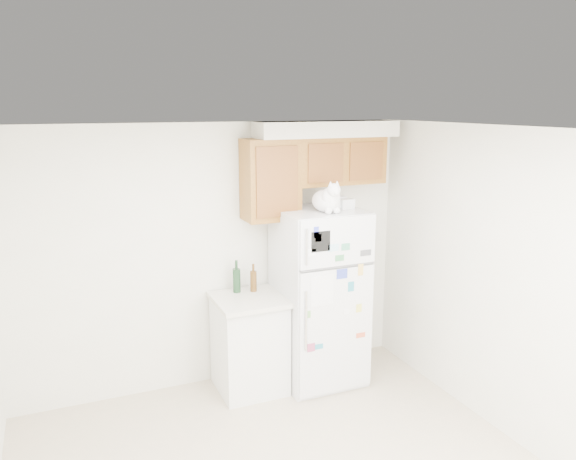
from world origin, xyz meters
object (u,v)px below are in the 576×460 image
storage_box_front (345,204)px  bottle_amber (253,278)px  storage_box_back (335,201)px  bottle_green (237,276)px  base_counter (249,343)px  cat (328,200)px  refrigerator (319,297)px

storage_box_front → bottle_amber: storage_box_front is taller
storage_box_back → bottle_amber: (-0.80, 0.11, -0.70)m
bottle_green → base_counter: bearing=-71.7°
storage_box_back → cat: bearing=-133.4°
refrigerator → storage_box_front: (0.24, -0.03, 0.89)m
bottle_green → bottle_amber: (0.15, -0.04, -0.02)m
refrigerator → bottle_green: size_ratio=5.45×
refrigerator → cat: (0.01, -0.13, 0.96)m
cat → bottle_green: size_ratio=1.39×
cat → bottle_green: (-0.76, 0.38, -0.74)m
cat → storage_box_front: size_ratio=2.89×
base_counter → storage_box_back: (0.89, 0.03, 1.29)m
storage_box_back → bottle_amber: size_ratio=0.67×
refrigerator → storage_box_front: size_ratio=11.33×
base_counter → bottle_green: bottle_green is taller
bottle_green → bottle_amber: size_ratio=1.16×
bottle_amber → storage_box_back: bearing=-7.8°
storage_box_front → bottle_green: 1.23m
refrigerator → storage_box_front: bearing=-7.3°
storage_box_front → base_counter: bearing=163.2°
refrigerator → bottle_green: refrigerator is taller
base_counter → bottle_amber: 0.61m
cat → bottle_amber: 1.03m
base_counter → storage_box_back: storage_box_back is taller
storage_box_back → bottle_green: storage_box_back is taller
storage_box_front → bottle_amber: bearing=153.6°
cat → storage_box_front: 0.26m
base_counter → storage_box_front: (0.93, -0.11, 1.28)m
bottle_amber → bottle_green: bearing=166.5°
refrigerator → base_counter: bearing=173.9°
cat → bottle_amber: cat is taller
refrigerator → bottle_green: (-0.75, 0.25, 0.22)m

